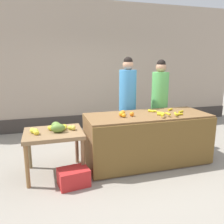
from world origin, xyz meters
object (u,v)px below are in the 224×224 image
Objects in this scene: produce_crate at (74,177)px; produce_sack at (88,139)px; vendor_woman_blue_shirt at (127,104)px; vendor_woman_green_shirt at (159,104)px.

produce_sack is (0.47, 1.31, 0.11)m from produce_crate.
vendor_woman_green_shirt is (0.70, -0.04, -0.03)m from vendor_woman_blue_shirt.
vendor_woman_blue_shirt is 1.08m from produce_sack.
produce_sack is at bearing 70.46° from produce_crate.
produce_crate is 1.40m from produce_sack.
produce_sack is at bearing 166.99° from vendor_woman_blue_shirt.
produce_sack is (-1.49, 0.22, -0.69)m from vendor_woman_green_shirt.
vendor_woman_blue_shirt is 4.00× the size of produce_sack.
vendor_woman_green_shirt is 2.38m from produce_crate.
vendor_woman_blue_shirt is at bearing -13.01° from produce_sack.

